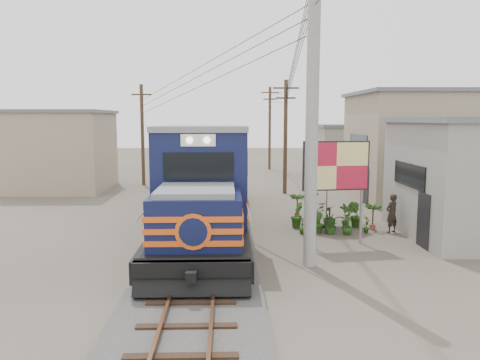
{
  "coord_description": "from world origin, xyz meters",
  "views": [
    {
      "loc": [
        0.89,
        -14.86,
        4.65
      ],
      "look_at": [
        1.41,
        3.76,
        2.2
      ],
      "focal_mm": 35.0,
      "sensor_mm": 36.0,
      "label": 1
    }
  ],
  "objects_px": {
    "locomotive": "(206,185)",
    "vendor": "(392,213)",
    "market_umbrella": "(327,173)",
    "billboard": "(336,168)"
  },
  "relations": [
    {
      "from": "locomotive",
      "to": "vendor",
      "type": "relative_size",
      "value": 10.76
    },
    {
      "from": "market_umbrella",
      "to": "vendor",
      "type": "bearing_deg",
      "value": -24.74
    },
    {
      "from": "market_umbrella",
      "to": "billboard",
      "type": "bearing_deg",
      "value": -96.23
    },
    {
      "from": "market_umbrella",
      "to": "vendor",
      "type": "distance_m",
      "value": 3.11
    },
    {
      "from": "vendor",
      "to": "market_umbrella",
      "type": "bearing_deg",
      "value": -54.55
    },
    {
      "from": "locomotive",
      "to": "market_umbrella",
      "type": "bearing_deg",
      "value": -1.85
    },
    {
      "from": "market_umbrella",
      "to": "vendor",
      "type": "relative_size",
      "value": 2.0
    },
    {
      "from": "vendor",
      "to": "billboard",
      "type": "bearing_deg",
      "value": 2.65
    },
    {
      "from": "locomotive",
      "to": "vendor",
      "type": "height_order",
      "value": "locomotive"
    },
    {
      "from": "billboard",
      "to": "market_umbrella",
      "type": "relative_size",
      "value": 1.2
    }
  ]
}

